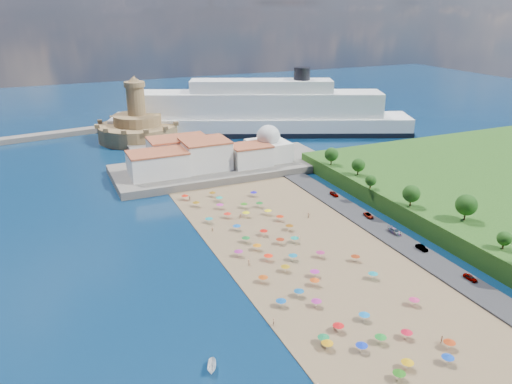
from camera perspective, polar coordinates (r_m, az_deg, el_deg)
name	(u,v)px	position (r m, az deg, el deg)	size (l,w,h in m)	color
ground	(278,248)	(143.98, 2.58, -6.45)	(700.00, 700.00, 0.00)	#071938
terrace	(223,167)	(209.31, -3.81, 2.85)	(90.00, 36.00, 3.00)	#59544C
jetty	(152,152)	(236.02, -11.81, 4.46)	(18.00, 70.00, 2.40)	#59544C
waterfront_buildings	(192,156)	(204.15, -7.36, 4.13)	(57.00, 29.00, 11.00)	silver
domed_building	(268,146)	(212.73, 1.41, 5.29)	(16.00, 16.00, 15.00)	silver
fortress	(138,127)	(263.18, -13.34, 7.25)	(40.00, 40.00, 32.40)	#A18050
cruise_ship	(261,114)	(268.53, 0.62, 8.87)	(155.52, 83.87, 34.75)	black
beach_parasols	(292,259)	(133.91, 4.18, -7.68)	(32.35, 114.13, 2.20)	gray
beachgoers	(275,253)	(139.05, 2.16, -6.97)	(37.81, 99.87, 1.85)	tan
parked_cars	(387,226)	(159.28, 14.75, -3.82)	(2.62, 67.77, 1.44)	gray
hillside_trees	(433,200)	(159.38, 19.61, -0.91)	(14.33, 107.98, 8.05)	#382314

